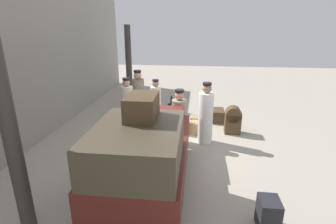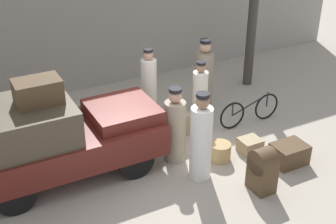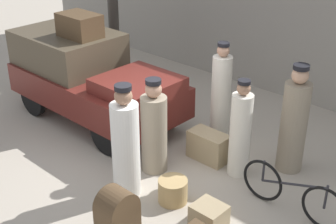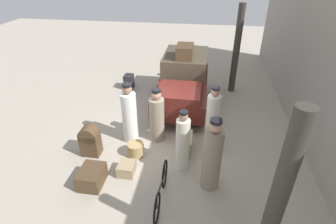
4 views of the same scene
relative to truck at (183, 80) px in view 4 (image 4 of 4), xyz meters
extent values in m
plane|color=#A89E8E|center=(2.11, -0.41, -0.91)|extent=(30.00, 30.00, 0.00)
cube|color=gray|center=(2.11, 3.67, 1.34)|extent=(16.00, 0.15, 4.50)
cylinder|color=#38332D|center=(-1.32, 1.83, 0.75)|extent=(0.25, 0.25, 3.31)
cylinder|color=#38332D|center=(5.86, 1.83, 0.75)|extent=(0.25, 0.25, 3.31)
cylinder|color=black|center=(1.34, 0.75, -0.55)|extent=(0.72, 0.12, 0.72)
cylinder|color=black|center=(1.34, -0.75, -0.55)|extent=(0.72, 0.12, 0.72)
cylinder|color=black|center=(-0.95, 0.75, -0.55)|extent=(0.72, 0.12, 0.72)
cylinder|color=black|center=(-0.95, -0.75, -0.55)|extent=(0.72, 0.12, 0.72)
cube|color=#591E19|center=(0.19, 0.00, -0.23)|extent=(3.68, 1.66, 0.59)
cube|color=#473D2D|center=(-0.63, 0.00, 0.41)|extent=(2.02, 1.53, 0.69)
cube|color=#591E19|center=(1.39, 0.00, 0.20)|extent=(1.29, 1.30, 0.26)
torus|color=black|center=(5.05, -0.02, -0.57)|extent=(0.66, 0.04, 0.66)
torus|color=black|center=(4.07, -0.02, -0.57)|extent=(0.66, 0.04, 0.66)
cylinder|color=#232328|center=(4.56, -0.02, -0.41)|extent=(0.99, 0.04, 0.36)
cylinder|color=#232328|center=(4.07, -0.02, -0.40)|extent=(0.04, 0.04, 0.34)
cylinder|color=#232328|center=(5.05, -0.02, -0.39)|extent=(0.04, 0.04, 0.37)
cylinder|color=tan|center=(3.12, -0.97, -0.72)|extent=(0.44, 0.44, 0.37)
cylinder|color=gray|center=(2.30, -0.53, -0.25)|extent=(0.43, 0.43, 1.32)
sphere|color=tan|center=(2.30, -0.53, 0.55)|extent=(0.26, 0.26, 0.26)
cylinder|color=black|center=(2.30, -0.53, 0.68)|extent=(0.25, 0.25, 0.07)
cylinder|color=gray|center=(3.93, 1.02, -0.13)|extent=(0.43, 0.43, 1.54)
sphere|color=tan|center=(3.93, 1.02, 0.77)|extent=(0.27, 0.27, 0.27)
cylinder|color=black|center=(3.93, 1.02, 0.90)|extent=(0.25, 0.25, 0.07)
cylinder|color=silver|center=(2.47, 1.02, -0.09)|extent=(0.35, 0.35, 1.63)
sphere|color=tan|center=(2.47, 1.02, 0.83)|extent=(0.22, 0.22, 0.22)
cylinder|color=black|center=(2.47, 1.02, 0.94)|extent=(0.21, 0.21, 0.06)
cylinder|color=white|center=(2.45, -1.28, -0.15)|extent=(0.42, 0.42, 1.50)
sphere|color=#936B51|center=(2.45, -1.28, 0.73)|extent=(0.26, 0.26, 0.26)
cylinder|color=black|center=(2.45, -1.28, 0.86)|extent=(0.25, 0.25, 0.07)
cylinder|color=silver|center=(3.39, 0.32, -0.20)|extent=(0.34, 0.34, 1.41)
sphere|color=#936B51|center=(3.39, 0.32, 0.62)|extent=(0.21, 0.21, 0.21)
cylinder|color=black|center=(3.39, 0.32, 0.72)|extent=(0.20, 0.20, 0.06)
cube|color=#4C3823|center=(3.25, -2.18, -0.59)|extent=(0.37, 0.49, 0.64)
cylinder|color=#4C3823|center=(3.25, -2.18, -0.27)|extent=(0.37, 0.49, 0.49)
cube|color=#232328|center=(-0.92, -2.29, -0.62)|extent=(0.43, 0.34, 0.57)
cube|color=#9E8966|center=(2.77, 0.33, -0.65)|extent=(0.70, 0.38, 0.50)
cube|color=#9E8966|center=(3.85, -1.02, -0.75)|extent=(0.44, 0.40, 0.30)
cube|color=#4C3823|center=(4.30, -1.73, -0.69)|extent=(0.68, 0.53, 0.43)
cube|color=#4C3823|center=(-0.17, 0.00, 0.98)|extent=(0.81, 0.55, 0.45)
camera|label=1|loc=(-4.73, -1.01, 2.46)|focal=28.00mm
camera|label=2|loc=(-1.59, -7.64, 4.55)|focal=50.00mm
camera|label=3|loc=(6.97, -5.25, 3.43)|focal=50.00mm
camera|label=4|loc=(8.48, 0.71, 3.80)|focal=28.00mm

